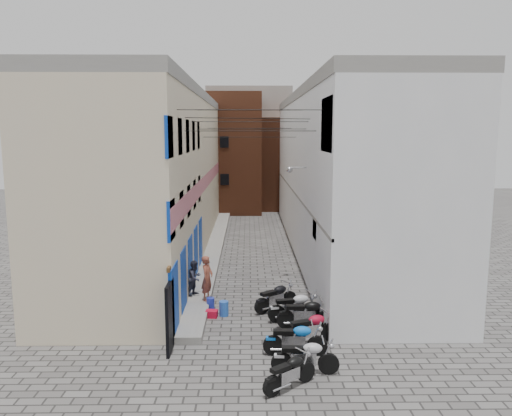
{
  "coord_description": "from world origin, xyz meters",
  "views": [
    {
      "loc": [
        -0.09,
        -15.16,
        6.73
      ],
      "look_at": [
        0.29,
        9.52,
        3.0
      ],
      "focal_mm": 35.0,
      "sensor_mm": 36.0,
      "label": 1
    }
  ],
  "objects_px": {
    "motorcycle_d": "(311,327)",
    "motorcycle_g": "(276,296)",
    "water_jug_far": "(211,304)",
    "red_crate": "(212,314)",
    "motorcycle_c": "(295,337)",
    "person_b": "(195,278)",
    "person_a": "(207,278)",
    "water_jug_near": "(224,308)",
    "motorcycle_b": "(305,355)",
    "motorcycle_f": "(295,305)",
    "motorcycle_a": "(290,371)",
    "motorcycle_e": "(306,312)"
  },
  "relations": [
    {
      "from": "motorcycle_d",
      "to": "motorcycle_g",
      "type": "height_order",
      "value": "motorcycle_d"
    },
    {
      "from": "water_jug_far",
      "to": "red_crate",
      "type": "bearing_deg",
      "value": -83.06
    },
    {
      "from": "motorcycle_c",
      "to": "person_b",
      "type": "bearing_deg",
      "value": -142.4
    },
    {
      "from": "person_a",
      "to": "water_jug_near",
      "type": "distance_m",
      "value": 1.52
    },
    {
      "from": "motorcycle_b",
      "to": "motorcycle_d",
      "type": "distance_m",
      "value": 2.05
    },
    {
      "from": "motorcycle_d",
      "to": "water_jug_far",
      "type": "height_order",
      "value": "motorcycle_d"
    },
    {
      "from": "water_jug_far",
      "to": "motorcycle_f",
      "type": "bearing_deg",
      "value": -20.81
    },
    {
      "from": "water_jug_near",
      "to": "motorcycle_f",
      "type": "bearing_deg",
      "value": -12.11
    },
    {
      "from": "motorcycle_a",
      "to": "motorcycle_c",
      "type": "distance_m",
      "value": 2.05
    },
    {
      "from": "motorcycle_f",
      "to": "water_jug_near",
      "type": "relative_size",
      "value": 3.68
    },
    {
      "from": "motorcycle_a",
      "to": "motorcycle_d",
      "type": "relative_size",
      "value": 0.9
    },
    {
      "from": "water_jug_near",
      "to": "red_crate",
      "type": "relative_size",
      "value": 1.29
    },
    {
      "from": "motorcycle_b",
      "to": "person_a",
      "type": "height_order",
      "value": "person_a"
    },
    {
      "from": "motorcycle_c",
      "to": "motorcycle_g",
      "type": "height_order",
      "value": "motorcycle_g"
    },
    {
      "from": "motorcycle_f",
      "to": "water_jug_near",
      "type": "bearing_deg",
      "value": -113.4
    },
    {
      "from": "person_b",
      "to": "motorcycle_g",
      "type": "bearing_deg",
      "value": -80.82
    },
    {
      "from": "motorcycle_b",
      "to": "motorcycle_g",
      "type": "distance_m",
      "value": 5.13
    },
    {
      "from": "motorcycle_g",
      "to": "water_jug_far",
      "type": "height_order",
      "value": "motorcycle_g"
    },
    {
      "from": "motorcycle_c",
      "to": "red_crate",
      "type": "relative_size",
      "value": 4.64
    },
    {
      "from": "motorcycle_e",
      "to": "person_b",
      "type": "relative_size",
      "value": 1.43
    },
    {
      "from": "motorcycle_a",
      "to": "motorcycle_d",
      "type": "xyz_separation_m",
      "value": [
        0.9,
        2.84,
        0.06
      ]
    },
    {
      "from": "water_jug_far",
      "to": "red_crate",
      "type": "distance_m",
      "value": 0.81
    },
    {
      "from": "person_b",
      "to": "motorcycle_e",
      "type": "bearing_deg",
      "value": -96.61
    },
    {
      "from": "person_b",
      "to": "water_jug_far",
      "type": "relative_size",
      "value": 3.02
    },
    {
      "from": "motorcycle_e",
      "to": "motorcycle_g",
      "type": "distance_m",
      "value": 2.04
    },
    {
      "from": "red_crate",
      "to": "motorcycle_g",
      "type": "bearing_deg",
      "value": 16.25
    },
    {
      "from": "motorcycle_a",
      "to": "person_b",
      "type": "height_order",
      "value": "person_b"
    },
    {
      "from": "person_a",
      "to": "water_jug_near",
      "type": "relative_size",
      "value": 3.2
    },
    {
      "from": "motorcycle_c",
      "to": "motorcycle_d",
      "type": "height_order",
      "value": "motorcycle_d"
    },
    {
      "from": "motorcycle_f",
      "to": "motorcycle_g",
      "type": "xyz_separation_m",
      "value": [
        -0.63,
        1.09,
        -0.01
      ]
    },
    {
      "from": "motorcycle_b",
      "to": "motorcycle_c",
      "type": "xyz_separation_m",
      "value": [
        -0.17,
        1.19,
        0.01
      ]
    },
    {
      "from": "motorcycle_g",
      "to": "person_b",
      "type": "relative_size",
      "value": 1.38
    },
    {
      "from": "person_b",
      "to": "red_crate",
      "type": "xyz_separation_m",
      "value": [
        0.79,
        -1.84,
        -0.83
      ]
    },
    {
      "from": "motorcycle_e",
      "to": "person_a",
      "type": "bearing_deg",
      "value": -121.92
    },
    {
      "from": "person_a",
      "to": "person_b",
      "type": "distance_m",
      "value": 0.84
    },
    {
      "from": "motorcycle_e",
      "to": "water_jug_far",
      "type": "bearing_deg",
      "value": -117.97
    },
    {
      "from": "motorcycle_b",
      "to": "motorcycle_c",
      "type": "bearing_deg",
      "value": -169.09
    },
    {
      "from": "motorcycle_g",
      "to": "motorcycle_e",
      "type": "bearing_deg",
      "value": -8.54
    },
    {
      "from": "person_b",
      "to": "water_jug_far",
      "type": "height_order",
      "value": "person_b"
    },
    {
      "from": "motorcycle_e",
      "to": "motorcycle_f",
      "type": "distance_m",
      "value": 0.78
    },
    {
      "from": "motorcycle_e",
      "to": "person_b",
      "type": "distance_m",
      "value": 5.1
    },
    {
      "from": "water_jug_near",
      "to": "motorcycle_d",
      "type": "bearing_deg",
      "value": -41.27
    },
    {
      "from": "person_a",
      "to": "motorcycle_b",
      "type": "bearing_deg",
      "value": -131.27
    },
    {
      "from": "motorcycle_a",
      "to": "motorcycle_b",
      "type": "xyz_separation_m",
      "value": [
        0.5,
        0.83,
        0.04
      ]
    },
    {
      "from": "motorcycle_e",
      "to": "motorcycle_d",
      "type": "bearing_deg",
      "value": 0.93
    },
    {
      "from": "motorcycle_d",
      "to": "person_b",
      "type": "distance_m",
      "value": 5.93
    },
    {
      "from": "motorcycle_e",
      "to": "water_jug_far",
      "type": "relative_size",
      "value": 4.32
    },
    {
      "from": "motorcycle_f",
      "to": "person_b",
      "type": "xyz_separation_m",
      "value": [
        -3.83,
        2.23,
        0.38
      ]
    },
    {
      "from": "motorcycle_d",
      "to": "water_jug_far",
      "type": "xyz_separation_m",
      "value": [
        -3.45,
        3.19,
        -0.34
      ]
    },
    {
      "from": "motorcycle_c",
      "to": "red_crate",
      "type": "height_order",
      "value": "motorcycle_c"
    }
  ]
}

